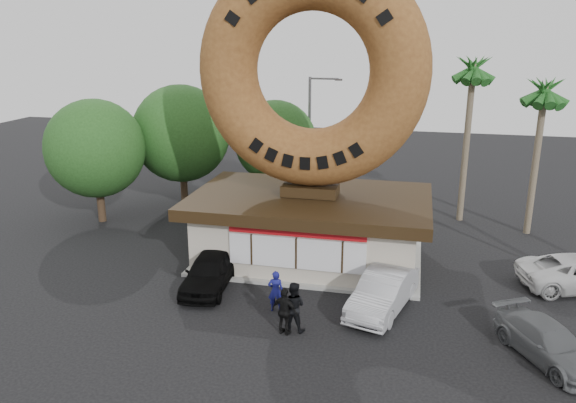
% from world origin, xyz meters
% --- Properties ---
extents(ground, '(90.00, 90.00, 0.00)m').
position_xyz_m(ground, '(0.00, 0.00, 0.00)').
color(ground, black).
rests_on(ground, ground).
extents(donut_shop, '(11.20, 7.20, 3.80)m').
position_xyz_m(donut_shop, '(0.00, 5.98, 1.77)').
color(donut_shop, beige).
rests_on(donut_shop, ground).
extents(giant_donut, '(10.40, 2.65, 10.40)m').
position_xyz_m(giant_donut, '(0.00, 6.00, 9.00)').
color(giant_donut, brown).
rests_on(giant_donut, donut_shop).
extents(tree_west, '(6.00, 6.00, 7.65)m').
position_xyz_m(tree_west, '(-9.50, 13.00, 4.64)').
color(tree_west, '#473321').
rests_on(tree_west, ground).
extents(tree_mid, '(5.20, 5.20, 6.63)m').
position_xyz_m(tree_mid, '(-4.00, 15.00, 4.02)').
color(tree_mid, '#473321').
rests_on(tree_mid, ground).
extents(tree_far, '(5.60, 5.60, 7.14)m').
position_xyz_m(tree_far, '(-13.00, 9.00, 4.33)').
color(tree_far, '#473321').
rests_on(tree_far, ground).
extents(palm_near, '(2.60, 2.60, 9.75)m').
position_xyz_m(palm_near, '(7.50, 14.00, 8.41)').
color(palm_near, '#726651').
rests_on(palm_near, ground).
extents(palm_far, '(2.60, 2.60, 8.75)m').
position_xyz_m(palm_far, '(11.00, 12.50, 7.48)').
color(palm_far, '#726651').
rests_on(palm_far, ground).
extents(street_lamp, '(2.11, 0.20, 8.00)m').
position_xyz_m(street_lamp, '(-1.86, 16.00, 4.48)').
color(street_lamp, '#59595E').
rests_on(street_lamp, ground).
extents(person_left, '(0.69, 0.52, 1.71)m').
position_xyz_m(person_left, '(-0.32, 0.58, 0.85)').
color(person_left, navy).
rests_on(person_left, ground).
extents(person_center, '(0.99, 0.80, 1.93)m').
position_xyz_m(person_center, '(0.69, -0.76, 0.96)').
color(person_center, black).
rests_on(person_center, ground).
extents(person_right, '(1.15, 0.73, 1.82)m').
position_xyz_m(person_right, '(0.46, -1.11, 0.91)').
color(person_right, black).
rests_on(person_right, ground).
extents(car_black, '(2.12, 4.53, 1.50)m').
position_xyz_m(car_black, '(-3.64, 1.95, 0.75)').
color(car_black, black).
rests_on(car_black, ground).
extents(car_silver, '(2.80, 4.95, 1.54)m').
position_xyz_m(car_silver, '(3.82, 1.61, 0.77)').
color(car_silver, '#A9A9AE').
rests_on(car_silver, ground).
extents(car_grey, '(3.66, 4.61, 1.25)m').
position_xyz_m(car_grey, '(9.53, -0.69, 0.62)').
color(car_grey, '#5A5D60').
rests_on(car_grey, ground).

